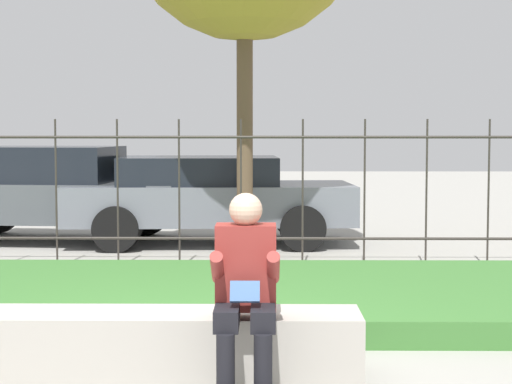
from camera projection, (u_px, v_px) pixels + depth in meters
ground_plane at (166, 377)px, 5.64m from camera, size 60.00×60.00×0.00m
stone_bench at (119, 348)px, 5.63m from camera, size 3.18×0.54×0.44m
person_seated_reader at (245, 285)px, 5.29m from camera, size 0.42×0.73×1.23m
grass_berm at (194, 296)px, 7.86m from camera, size 10.78×3.07×0.21m
iron_fence at (210, 190)px, 10.12m from camera, size 8.78×0.03×1.77m
car_parked_left at (49, 191)px, 12.64m from camera, size 4.08×2.26×1.41m
car_parked_center at (208, 196)px, 12.39m from camera, size 4.16×2.10×1.26m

